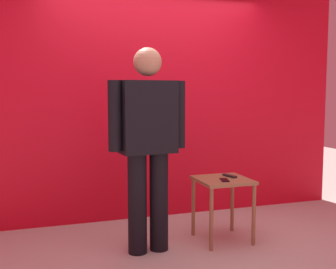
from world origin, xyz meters
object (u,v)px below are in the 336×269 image
cell_phone (224,180)px  tv_remote (230,176)px  standing_person (148,139)px  side_table (223,189)px

cell_phone → tv_remote: (0.12, 0.13, 0.01)m
standing_person → tv_remote: standing_person is taller
standing_person → tv_remote: (0.85, 0.09, -0.40)m
cell_phone → tv_remote: tv_remote is taller
standing_person → side_table: standing_person is taller
side_table → tv_remote: 0.16m
side_table → cell_phone: 0.14m
standing_person → tv_remote: size_ratio=10.67×
cell_phone → tv_remote: size_ratio=0.85×
standing_person → cell_phone: size_ratio=12.59×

